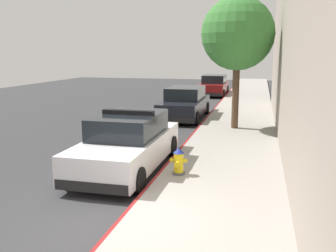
{
  "coord_description": "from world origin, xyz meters",
  "views": [
    {
      "loc": [
        2.42,
        -6.25,
        3.25
      ],
      "look_at": [
        -0.33,
        4.87,
        1.0
      ],
      "focal_mm": 40.05,
      "sensor_mm": 36.0,
      "label": 1
    }
  ],
  "objects": [
    {
      "name": "curb_painted_edge",
      "position": [
        -0.04,
        10.0,
        0.08
      ],
      "size": [
        0.08,
        60.0,
        0.17
      ],
      "primitive_type": "cube",
      "color": "maroon",
      "rests_on": "ground"
    },
    {
      "name": "parked_car_silver_ahead",
      "position": [
        -1.22,
        12.03,
        0.74
      ],
      "size": [
        1.94,
        4.84,
        1.56
      ],
      "color": "black",
      "rests_on": "ground"
    },
    {
      "name": "fire_hydrant",
      "position": [
        0.47,
        2.78,
        0.52
      ],
      "size": [
        0.44,
        0.4,
        0.76
      ],
      "color": "#4C4C51",
      "rests_on": "sidewalk_pavement"
    },
    {
      "name": "street_tree",
      "position": [
        1.44,
        9.26,
        3.97
      ],
      "size": [
        2.91,
        2.91,
        5.27
      ],
      "color": "brown",
      "rests_on": "sidewalk_pavement"
    },
    {
      "name": "ground_plane",
      "position": [
        -4.44,
        10.0,
        -0.1
      ],
      "size": [
        33.19,
        60.0,
        0.2
      ],
      "primitive_type": "cube",
      "color": "#353538"
    },
    {
      "name": "sidewalk_pavement",
      "position": [
        1.56,
        10.0,
        0.08
      ],
      "size": [
        3.11,
        60.0,
        0.17
      ],
      "primitive_type": "cube",
      "color": "#9E9991",
      "rests_on": "ground"
    },
    {
      "name": "parked_car_dark_far",
      "position": [
        -1.07,
        22.7,
        0.74
      ],
      "size": [
        1.94,
        4.84,
        1.56
      ],
      "color": "maroon",
      "rests_on": "ground"
    },
    {
      "name": "police_cruiser",
      "position": [
        -1.12,
        3.41,
        0.74
      ],
      "size": [
        1.94,
        4.84,
        1.68
      ],
      "color": "white",
      "rests_on": "ground"
    }
  ]
}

